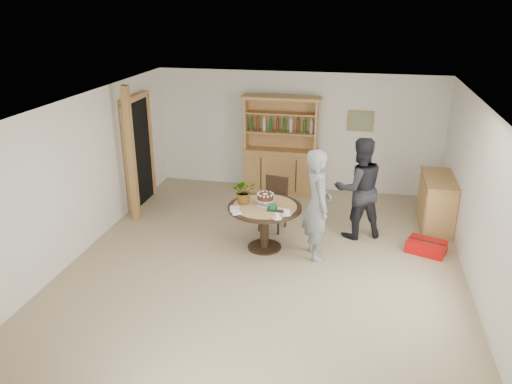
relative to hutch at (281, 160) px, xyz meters
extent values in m
plane|color=tan|center=(0.30, -3.24, -0.69)|extent=(7.00, 7.00, 0.00)
cube|color=white|center=(0.30, 0.26, 0.56)|extent=(6.00, 0.04, 2.50)
cube|color=white|center=(0.30, -6.74, 0.56)|extent=(6.00, 0.04, 2.50)
cube|color=white|center=(-2.70, -3.24, 0.56)|extent=(0.04, 7.00, 2.50)
cube|color=white|center=(3.30, -3.24, 0.56)|extent=(0.04, 7.00, 2.50)
cube|color=white|center=(0.30, -3.24, 1.81)|extent=(6.00, 7.00, 0.04)
cube|color=#B77E4D|center=(1.60, 0.23, 0.86)|extent=(0.52, 0.03, 0.42)
cube|color=#59724C|center=(1.60, 0.21, 0.86)|extent=(0.44, 0.02, 0.34)
cube|color=black|center=(-2.64, -1.24, 0.36)|extent=(0.10, 0.90, 2.10)
cube|color=tan|center=(-2.62, -1.74, 0.36)|extent=(0.12, 0.10, 2.10)
cube|color=tan|center=(-2.62, -0.74, 0.36)|extent=(0.12, 0.10, 2.10)
cube|color=tan|center=(-2.62, -1.24, 1.44)|extent=(0.12, 1.10, 0.10)
cube|color=#B77E4D|center=(-2.40, -2.04, 0.56)|extent=(0.12, 0.12, 2.50)
cube|color=tan|center=(0.00, 0.00, -0.24)|extent=(1.50, 0.50, 0.90)
cube|color=#B77E4D|center=(0.00, 0.00, 0.23)|extent=(1.56, 0.54, 0.04)
cube|color=tan|center=(0.00, 0.10, 0.78)|extent=(1.50, 0.04, 1.06)
cube|color=tan|center=(-0.73, -0.05, 0.78)|extent=(0.04, 0.34, 1.06)
cube|color=tan|center=(0.73, -0.05, 0.78)|extent=(0.04, 0.34, 1.06)
cube|color=#B77E4D|center=(0.00, -0.05, 0.61)|extent=(1.44, 0.32, 0.03)
cube|color=#B77E4D|center=(0.00, -0.05, 1.01)|extent=(1.44, 0.32, 0.03)
cube|color=tan|center=(0.00, -0.05, 1.32)|extent=(1.62, 0.40, 0.06)
cylinder|color=#194C1E|center=(-0.56, -0.05, 0.77)|extent=(0.07, 0.07, 0.28)
cylinder|color=#4C2D14|center=(-0.40, -0.05, 0.77)|extent=(0.07, 0.07, 0.28)
cylinder|color=#B2BFB2|center=(-0.24, -0.05, 0.77)|extent=(0.07, 0.07, 0.28)
cylinder|color=#194C1E|center=(-0.08, -0.05, 0.77)|extent=(0.07, 0.07, 0.28)
cylinder|color=#4C2D14|center=(0.08, -0.05, 0.77)|extent=(0.07, 0.07, 0.28)
cylinder|color=#B2BFB2|center=(0.24, -0.05, 0.77)|extent=(0.07, 0.07, 0.28)
cylinder|color=#194C1E|center=(0.40, -0.05, 0.77)|extent=(0.07, 0.07, 0.28)
cylinder|color=#4C2D14|center=(0.56, -0.05, 0.77)|extent=(0.07, 0.07, 0.28)
cube|color=tan|center=(3.04, -1.24, -0.24)|extent=(0.50, 1.20, 0.90)
cube|color=#B77E4D|center=(3.04, -1.24, 0.23)|extent=(0.54, 1.26, 0.04)
cylinder|color=black|center=(0.18, -2.70, 0.04)|extent=(1.20, 1.20, 0.04)
cylinder|color=black|center=(0.18, -2.70, -0.33)|extent=(0.14, 0.14, 0.70)
cylinder|color=black|center=(0.18, -2.70, -0.67)|extent=(0.56, 0.56, 0.03)
cylinder|color=tan|center=(0.18, -2.70, 0.07)|extent=(1.04, 1.04, 0.01)
cube|color=black|center=(0.18, -1.95, -0.24)|extent=(0.50, 0.50, 0.04)
cube|color=black|center=(0.22, -1.77, 0.01)|extent=(0.42, 0.11, 0.46)
cube|color=black|center=(0.22, -1.77, 0.23)|extent=(0.42, 0.12, 0.05)
cube|color=black|center=(-0.03, -2.09, -0.47)|extent=(0.04, 0.04, 0.44)
cube|color=black|center=(0.32, -2.16, -0.47)|extent=(0.04, 0.04, 0.44)
cube|color=black|center=(0.04, -1.74, -0.47)|extent=(0.04, 0.04, 0.44)
cube|color=black|center=(0.39, -1.81, -0.47)|extent=(0.04, 0.04, 0.44)
cylinder|color=white|center=(0.18, -2.65, 0.08)|extent=(0.28, 0.28, 0.01)
cylinder|color=white|center=(0.18, -2.65, 0.12)|extent=(0.05, 0.05, 0.08)
cylinder|color=white|center=(0.18, -2.65, 0.16)|extent=(0.30, 0.30, 0.01)
cylinder|color=#482114|center=(0.18, -2.65, 0.21)|extent=(0.26, 0.26, 0.09)
cylinder|color=white|center=(0.18, -2.65, 0.26)|extent=(0.08, 0.08, 0.01)
sphere|color=white|center=(0.30, -2.65, 0.26)|extent=(0.04, 0.04, 0.04)
sphere|color=white|center=(0.28, -2.59, 0.26)|extent=(0.04, 0.04, 0.04)
sphere|color=white|center=(0.24, -2.55, 0.26)|extent=(0.04, 0.04, 0.04)
sphere|color=white|center=(0.18, -2.53, 0.26)|extent=(0.04, 0.04, 0.04)
sphere|color=white|center=(0.12, -2.55, 0.26)|extent=(0.04, 0.04, 0.04)
sphere|color=white|center=(0.08, -2.59, 0.26)|extent=(0.04, 0.04, 0.04)
sphere|color=white|center=(0.06, -2.65, 0.26)|extent=(0.04, 0.04, 0.04)
sphere|color=white|center=(0.08, -2.71, 0.26)|extent=(0.04, 0.04, 0.04)
sphere|color=white|center=(0.12, -2.76, 0.26)|extent=(0.04, 0.04, 0.04)
sphere|color=white|center=(0.18, -2.77, 0.26)|extent=(0.04, 0.04, 0.04)
sphere|color=white|center=(0.24, -2.76, 0.26)|extent=(0.04, 0.04, 0.04)
sphere|color=white|center=(0.28, -2.71, 0.26)|extent=(0.04, 0.04, 0.04)
imported|color=#3F7233|center=(-0.17, -2.65, 0.28)|extent=(0.47, 0.44, 0.42)
cube|color=black|center=(0.40, -2.82, 0.08)|extent=(0.30, 0.20, 0.01)
cube|color=#0C712B|center=(0.34, -2.82, 0.11)|extent=(0.10, 0.10, 0.06)
cube|color=#0C712B|center=(0.34, -2.82, 0.15)|extent=(0.11, 0.02, 0.01)
cylinder|color=white|center=(0.58, -2.98, 0.08)|extent=(0.15, 0.15, 0.01)
imported|color=white|center=(0.58, -2.98, 0.12)|extent=(0.10, 0.10, 0.08)
cylinder|color=white|center=(0.46, -3.15, 0.08)|extent=(0.15, 0.15, 0.01)
imported|color=white|center=(0.46, -3.15, 0.12)|extent=(0.08, 0.08, 0.07)
cube|color=white|center=(-0.27, -2.90, 0.09)|extent=(0.14, 0.08, 0.03)
cube|color=white|center=(-0.24, -3.02, 0.09)|extent=(0.16, 0.11, 0.03)
cube|color=white|center=(-0.18, -3.12, 0.09)|extent=(0.16, 0.14, 0.03)
imported|color=slate|center=(1.03, -2.80, 0.21)|extent=(0.61, 0.76, 1.79)
imported|color=black|center=(1.65, -1.91, 0.20)|extent=(1.05, 0.95, 1.77)
cube|color=red|center=(2.80, -2.31, -0.59)|extent=(0.70, 0.58, 0.20)
cube|color=black|center=(2.80, -2.31, -0.48)|extent=(0.54, 0.23, 0.01)
camera|label=1|loc=(1.57, -9.98, 3.19)|focal=35.00mm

